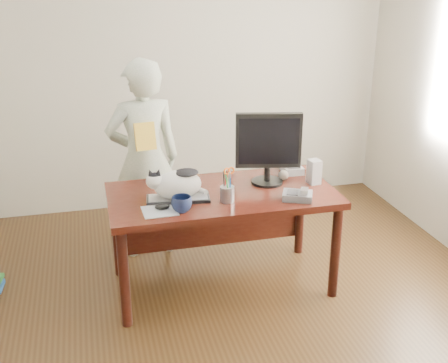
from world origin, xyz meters
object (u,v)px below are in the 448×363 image
(speaker, at_px, (314,172))
(book_stack, at_px, (184,177))
(desk, at_px, (220,207))
(baseball, at_px, (283,175))
(cat, at_px, (176,183))
(calculator, at_px, (292,169))
(person, at_px, (144,160))
(monitor, at_px, (268,145))
(coffee_mug, at_px, (182,204))
(keyboard, at_px, (178,198))
(pen_cup, at_px, (227,192))
(phone, at_px, (298,195))
(mouse, at_px, (162,206))

(speaker, height_order, book_stack, speaker)
(desk, bearing_deg, baseball, 4.95)
(desk, height_order, cat, cat)
(calculator, relative_size, person, 0.12)
(monitor, relative_size, coffee_mug, 3.96)
(coffee_mug, height_order, person, person)
(keyboard, bearing_deg, coffee_mug, -85.31)
(pen_cup, relative_size, phone, 1.02)
(phone, relative_size, person, 0.15)
(coffee_mug, distance_m, speaker, 1.06)
(pen_cup, bearing_deg, baseball, 29.57)
(pen_cup, distance_m, coffee_mug, 0.34)
(keyboard, distance_m, pen_cup, 0.34)
(mouse, bearing_deg, cat, 46.85)
(mouse, bearing_deg, pen_cup, 1.93)
(coffee_mug, height_order, calculator, coffee_mug)
(mouse, bearing_deg, speaker, 7.82)
(keyboard, relative_size, baseball, 5.90)
(pen_cup, bearing_deg, mouse, -175.89)
(monitor, height_order, calculator, monitor)
(pen_cup, bearing_deg, book_stack, 116.49)
(phone, height_order, baseball, phone)
(baseball, bearing_deg, monitor, -161.73)
(monitor, bearing_deg, baseball, 30.93)
(monitor, xyz_separation_m, person, (-0.83, 0.59, -0.24))
(pen_cup, bearing_deg, monitor, 33.40)
(cat, xyz_separation_m, baseball, (0.84, 0.19, -0.09))
(desk, xyz_separation_m, book_stack, (-0.22, 0.19, 0.18))
(monitor, bearing_deg, pen_cup, -133.95)
(phone, height_order, person, person)
(speaker, height_order, calculator, speaker)
(mouse, xyz_separation_m, person, (-0.02, 0.87, 0.03))
(coffee_mug, distance_m, book_stack, 0.54)
(coffee_mug, bearing_deg, keyboard, 87.40)
(keyboard, relative_size, mouse, 4.33)
(desk, height_order, keyboard, keyboard)
(desk, bearing_deg, book_stack, 139.34)
(book_stack, bearing_deg, desk, -63.37)
(keyboard, distance_m, speaker, 1.02)
(cat, xyz_separation_m, person, (-0.13, 0.73, -0.07))
(pen_cup, distance_m, phone, 0.49)
(desk, height_order, book_stack, book_stack)
(book_stack, bearing_deg, monitor, -41.26)
(speaker, distance_m, person, 1.34)
(book_stack, bearing_deg, coffee_mug, -124.68)
(coffee_mug, height_order, book_stack, coffee_mug)
(cat, relative_size, baseball, 5.60)
(monitor, bearing_deg, person, 157.15)
(keyboard, height_order, book_stack, book_stack)
(speaker, bearing_deg, pen_cup, -173.23)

